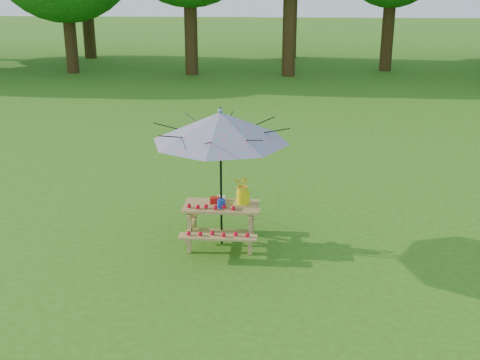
{
  "coord_description": "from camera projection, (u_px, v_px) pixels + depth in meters",
  "views": [
    {
      "loc": [
        -0.39,
        -4.49,
        4.14
      ],
      "look_at": [
        -1.02,
        4.4,
        1.1
      ],
      "focal_mm": 45.0,
      "sensor_mm": 36.0,
      "label": 1
    }
  ],
  "objects": [
    {
      "name": "picnic_table",
      "position": [
        221.0,
        225.0,
        9.69
      ],
      "size": [
        1.2,
        1.32,
        0.67
      ],
      "color": "#A8824C",
      "rests_on": "ground"
    },
    {
      "name": "produce_bins",
      "position": [
        219.0,
        201.0,
        9.59
      ],
      "size": [
        0.26,
        0.45,
        0.13
      ],
      "color": "red",
      "rests_on": "picnic_table"
    },
    {
      "name": "tomatoes_row",
      "position": [
        211.0,
        207.0,
        9.41
      ],
      "size": [
        0.77,
        0.13,
        0.07
      ],
      "primitive_type": null,
      "color": "red",
      "rests_on": "picnic_table"
    },
    {
      "name": "flower_bucket",
      "position": [
        243.0,
        189.0,
        9.57
      ],
      "size": [
        0.35,
        0.33,
        0.47
      ],
      "color": "yellow",
      "rests_on": "picnic_table"
    },
    {
      "name": "patio_umbrella",
      "position": [
        220.0,
        127.0,
        9.16
      ],
      "size": [
        2.35,
        2.35,
        2.25
      ],
      "color": "black",
      "rests_on": "ground"
    }
  ]
}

